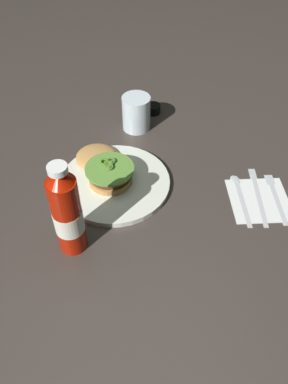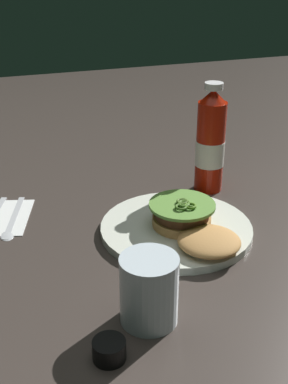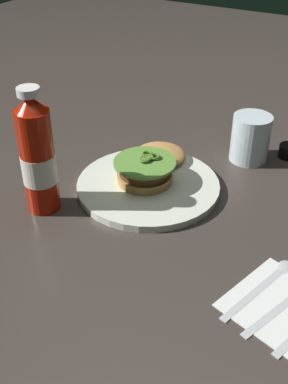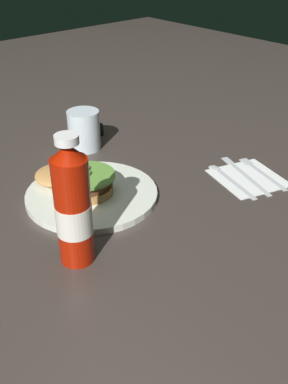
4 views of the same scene
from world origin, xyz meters
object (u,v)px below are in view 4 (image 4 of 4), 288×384
at_px(burger_sandwich, 76,180).
at_px(ketchup_bottle, 73,208).
at_px(dinner_plate, 92,194).
at_px(spoon_utensil, 226,175).
at_px(napkin, 248,178).
at_px(condiment_cup, 96,130).
at_px(water_glass, 84,130).
at_px(fork_utensil, 259,169).
at_px(butter_knife, 242,172).

distance_m(burger_sandwich, ketchup_bottle, 0.24).
distance_m(dinner_plate, spoon_utensil, 0.32).
height_order(napkin, spoon_utensil, spoon_utensil).
xyz_separation_m(burger_sandwich, ketchup_bottle, (-0.19, 0.13, 0.07)).
bearing_deg(ketchup_bottle, condiment_cup, -39.93).
height_order(water_glass, fork_utensil, water_glass).
relative_size(butter_knife, spoon_utensil, 1.12).
relative_size(water_glass, spoon_utensil, 0.60).
distance_m(ketchup_bottle, fork_utensil, 0.53).
distance_m(napkin, butter_knife, 0.03).
height_order(burger_sandwich, butter_knife, burger_sandwich).
distance_m(water_glass, condiment_cup, 0.10).
bearing_deg(butter_knife, water_glass, 28.56).
distance_m(fork_utensil, spoon_utensil, 0.09).
bearing_deg(dinner_plate, burger_sandwich, 21.70).
xyz_separation_m(condiment_cup, napkin, (-0.45, -0.12, -0.01)).
relative_size(ketchup_bottle, water_glass, 2.32).
xyz_separation_m(condiment_cup, butter_knife, (-0.42, -0.13, -0.01)).
distance_m(butter_knife, spoon_utensil, 0.05).
distance_m(burger_sandwich, condiment_cup, 0.33).
xyz_separation_m(fork_utensil, spoon_utensil, (0.04, 0.08, 0.00)).
relative_size(dinner_plate, condiment_cup, 6.43).
relative_size(napkin, fork_utensil, 0.89).
height_order(condiment_cup, fork_utensil, condiment_cup).
distance_m(burger_sandwich, water_glass, 0.24).
height_order(butter_knife, spoon_utensil, same).
height_order(dinner_plate, burger_sandwich, burger_sandwich).
bearing_deg(butter_knife, condiment_cup, 16.41).
bearing_deg(condiment_cup, fork_utensil, -159.79).
bearing_deg(burger_sandwich, dinner_plate, -158.30).
height_order(burger_sandwich, napkin, burger_sandwich).
height_order(ketchup_bottle, condiment_cup, ketchup_bottle).
bearing_deg(burger_sandwich, water_glass, -39.76).
bearing_deg(burger_sandwich, condiment_cup, -43.82).
bearing_deg(water_glass, burger_sandwich, 140.24).
distance_m(condiment_cup, fork_utensil, 0.47).
distance_m(ketchup_bottle, water_glass, 0.47).
relative_size(burger_sandwich, condiment_cup, 4.63).
distance_m(ketchup_bottle, spoon_utensil, 0.45).
relative_size(burger_sandwich, water_glass, 1.99).
height_order(burger_sandwich, condiment_cup, burger_sandwich).
bearing_deg(ketchup_bottle, fork_utensil, -92.24).
height_order(dinner_plate, napkin, dinner_plate).
bearing_deg(water_glass, napkin, -154.03).
bearing_deg(condiment_cup, butter_knife, -163.59).
bearing_deg(spoon_utensil, ketchup_bottle, 92.06).
bearing_deg(napkin, fork_utensil, -85.05).
relative_size(ketchup_bottle, napkin, 1.60).
bearing_deg(burger_sandwich, butter_knife, -118.26).
xyz_separation_m(ketchup_bottle, fork_utensil, (-0.02, -0.52, -0.10)).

